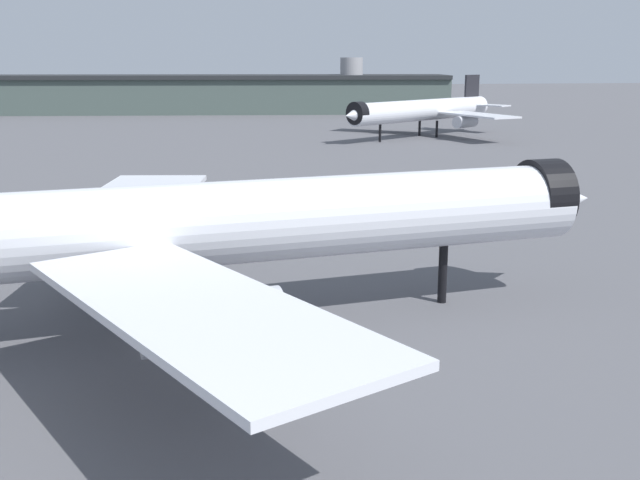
% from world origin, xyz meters
% --- Properties ---
extents(ground, '(900.00, 900.00, 0.00)m').
position_xyz_m(ground, '(0.00, 0.00, 0.00)').
color(ground, '#56565B').
extents(airliner_near_gate, '(54.92, 49.53, 15.02)m').
position_xyz_m(airliner_near_gate, '(1.32, 1.87, 6.62)').
color(airliner_near_gate, silver).
rests_on(airliner_near_gate, ground).
extents(airliner_far_taxiway, '(42.56, 37.85, 12.99)m').
position_xyz_m(airliner_far_taxiway, '(47.09, 114.90, 5.72)').
color(airliner_far_taxiway, silver).
rests_on(airliner_far_taxiway, ground).
extents(terminal_building, '(175.84, 37.61, 16.91)m').
position_xyz_m(terminal_building, '(-10.54, 197.30, 5.93)').
color(terminal_building, '#475651').
rests_on(terminal_building, ground).
extents(service_truck_front, '(5.18, 5.76, 3.00)m').
position_xyz_m(service_truck_front, '(17.03, 31.98, 1.59)').
color(service_truck_front, black).
rests_on(service_truck_front, ground).
extents(baggage_tug_wing, '(2.40, 3.45, 1.85)m').
position_xyz_m(baggage_tug_wing, '(6.76, 35.38, 0.97)').
color(baggage_tug_wing, black).
rests_on(baggage_tug_wing, ground).
extents(traffic_cone_near_nose, '(0.58, 0.58, 0.73)m').
position_xyz_m(traffic_cone_near_nose, '(1.22, 33.59, 0.36)').
color(traffic_cone_near_nose, '#F2600C').
rests_on(traffic_cone_near_nose, ground).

